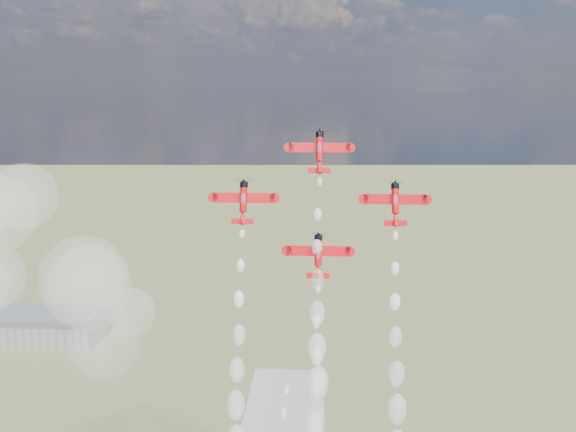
% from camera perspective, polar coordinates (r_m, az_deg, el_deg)
% --- Properties ---
extents(hangar, '(50.00, 28.00, 13.00)m').
position_cam_1_polar(hangar, '(352.96, -19.66, -8.71)').
color(hangar, gray).
rests_on(hangar, ground).
extents(plane_lead, '(12.16, 5.64, 8.26)m').
position_cam_1_polar(plane_lead, '(133.19, 2.68, 5.50)').
color(plane_lead, red).
rests_on(plane_lead, ground).
extents(plane_left, '(12.16, 5.64, 8.26)m').
position_cam_1_polar(plane_left, '(131.61, -3.80, 1.22)').
color(plane_left, red).
rests_on(plane_left, ground).
extents(plane_right, '(12.16, 5.64, 8.26)m').
position_cam_1_polar(plane_right, '(131.31, 9.07, 1.08)').
color(plane_right, red).
rests_on(plane_right, ground).
extents(plane_slot, '(12.16, 5.64, 8.26)m').
position_cam_1_polar(plane_slot, '(128.85, 2.57, -3.33)').
color(plane_slot, red).
rests_on(plane_slot, ground).
extents(smoke_trail_lead, '(5.38, 25.49, 56.29)m').
position_cam_1_polar(smoke_trail_lead, '(128.45, 2.35, -17.30)').
color(smoke_trail_lead, white).
rests_on(smoke_trail_lead, plane_lead).
extents(drifted_smoke_cloud, '(69.57, 36.01, 55.48)m').
position_cam_1_polar(drifted_smoke_cloud, '(175.76, -22.40, -4.12)').
color(drifted_smoke_cloud, white).
rests_on(drifted_smoke_cloud, ground).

